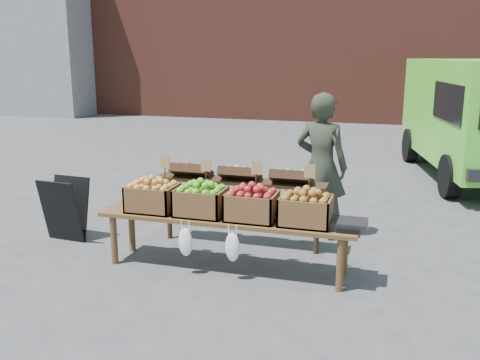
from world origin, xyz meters
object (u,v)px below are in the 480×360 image
(vendor, at_px, (321,166))
(weighing_scale, at_px, (349,224))
(display_bench, at_px, (226,243))
(crate_green_apples, at_px, (306,211))
(back_table, at_px, (240,203))
(crate_russet_pears, at_px, (201,202))
(crate_red_apples, at_px, (252,206))
(crate_golden_apples, at_px, (153,198))
(chalkboard_sign, at_px, (65,209))

(vendor, xyz_separation_m, weighing_scale, (0.47, -1.32, -0.28))
(display_bench, height_order, crate_green_apples, crate_green_apples)
(back_table, height_order, crate_russet_pears, back_table)
(crate_russet_pears, relative_size, crate_red_apples, 1.00)
(display_bench, bearing_deg, crate_golden_apples, 180.00)
(chalkboard_sign, bearing_deg, vendor, 23.62)
(crate_russet_pears, distance_m, crate_green_apples, 1.10)
(back_table, bearing_deg, vendor, 35.68)
(chalkboard_sign, height_order, crate_red_apples, crate_red_apples)
(crate_golden_apples, height_order, crate_red_apples, same)
(display_bench, height_order, crate_russet_pears, crate_russet_pears)
(display_bench, bearing_deg, weighing_scale, 0.00)
(crate_russet_pears, relative_size, crate_green_apples, 1.00)
(back_table, bearing_deg, weighing_scale, -28.69)
(chalkboard_sign, distance_m, back_table, 2.12)
(chalkboard_sign, distance_m, crate_green_apples, 3.00)
(chalkboard_sign, bearing_deg, crate_golden_apples, -8.60)
(back_table, relative_size, crate_golden_apples, 4.20)
(back_table, bearing_deg, crate_red_apples, -64.69)
(back_table, xyz_separation_m, crate_golden_apples, (-0.76, -0.72, 0.19))
(crate_red_apples, relative_size, weighing_scale, 1.47)
(crate_russet_pears, xyz_separation_m, weighing_scale, (1.53, 0.00, -0.10))
(display_bench, distance_m, crate_red_apples, 0.51)
(weighing_scale, bearing_deg, vendor, 109.67)
(chalkboard_sign, distance_m, crate_russet_pears, 1.92)
(display_bench, relative_size, crate_russet_pears, 5.40)
(crate_russet_pears, xyz_separation_m, crate_green_apples, (1.10, 0.00, 0.00))
(display_bench, distance_m, weighing_scale, 1.29)
(back_table, bearing_deg, display_bench, -84.80)
(weighing_scale, bearing_deg, crate_golden_apples, 180.00)
(display_bench, bearing_deg, crate_green_apples, 0.00)
(vendor, height_order, crate_russet_pears, vendor)
(crate_russet_pears, height_order, crate_green_apples, same)
(vendor, relative_size, display_bench, 0.66)
(crate_golden_apples, bearing_deg, back_table, 43.47)
(back_table, height_order, crate_golden_apples, back_table)
(chalkboard_sign, bearing_deg, crate_russet_pears, -4.88)
(chalkboard_sign, relative_size, crate_red_apples, 1.55)
(crate_russet_pears, distance_m, weighing_scale, 1.53)
(chalkboard_sign, xyz_separation_m, crate_golden_apples, (1.31, -0.30, 0.32))
(chalkboard_sign, height_order, weighing_scale, chalkboard_sign)
(crate_green_apples, bearing_deg, crate_russet_pears, 180.00)
(chalkboard_sign, relative_size, display_bench, 0.29)
(crate_green_apples, bearing_deg, weighing_scale, 0.00)
(crate_green_apples, bearing_deg, display_bench, 180.00)
(weighing_scale, bearing_deg, back_table, 151.31)
(chalkboard_sign, xyz_separation_m, weighing_scale, (3.39, -0.30, 0.22))
(back_table, xyz_separation_m, display_bench, (0.07, -0.72, -0.24))
(crate_russet_pears, height_order, weighing_scale, crate_russet_pears)
(display_bench, relative_size, crate_red_apples, 5.40)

